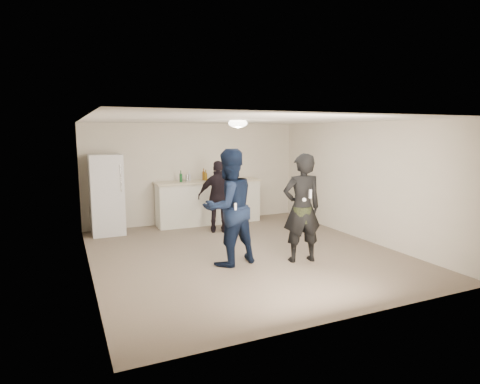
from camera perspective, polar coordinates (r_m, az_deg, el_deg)
name	(u,v)px	position (r m, az deg, el deg)	size (l,w,h in m)	color
floor	(244,253)	(7.73, 0.61, -8.66)	(6.00, 6.00, 0.00)	#6B5B4C
ceiling	(244,120)	(7.39, 0.64, 10.19)	(6.00, 6.00, 0.00)	silver
wall_back	(195,173)	(10.24, -6.41, 2.66)	(6.00, 6.00, 0.00)	beige
wall_front	(350,220)	(4.94, 15.37, -3.85)	(6.00, 6.00, 0.00)	beige
wall_left	(87,198)	(6.80, -20.93, -0.79)	(6.00, 6.00, 0.00)	beige
wall_right	(361,181)	(8.96, 16.83, 1.52)	(6.00, 6.00, 0.00)	beige
counter	(209,203)	(10.11, -4.46, -1.54)	(2.60, 0.56, 1.05)	silver
counter_top	(209,181)	(10.03, -4.49, 1.53)	(2.68, 0.64, 0.04)	beige
fridge	(107,195)	(9.46, -18.45, -0.35)	(0.70, 0.70, 1.80)	silver
fridge_handle	(121,178)	(9.07, -16.57, 1.93)	(0.02, 0.02, 0.60)	silver
ceiling_dome	(238,123)	(7.67, -0.31, 9.76)	(0.36, 0.36, 0.16)	white
shaker	(187,178)	(9.87, -7.54, 1.98)	(0.08, 0.08, 0.17)	#BBBABF
man	(229,207)	(6.88, -1.61, -2.20)	(0.98, 0.76, 2.01)	#102244
woman	(302,208)	(7.13, 8.79, -2.27)	(0.70, 0.46, 1.92)	black
camo_shorts	(302,214)	(7.15, 8.77, -3.15)	(0.34, 0.34, 0.28)	#2B3719
spectator	(219,197)	(9.17, -3.00, -0.67)	(0.97, 0.40, 1.65)	black
remote_man	(235,208)	(6.61, -0.68, -2.23)	(0.04, 0.04, 0.15)	white
nunchuk_man	(241,211)	(6.70, 0.16, -2.70)	(0.07, 0.07, 0.07)	white
remote_woman	(310,194)	(6.87, 9.97, -0.26)	(0.04, 0.04, 0.15)	white
nunchuk_woman	(304,200)	(6.86, 9.12, -1.10)	(0.07, 0.07, 0.07)	white
bottle_cluster	(203,176)	(10.03, -5.29, 2.22)	(1.45, 0.27, 0.24)	#164814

